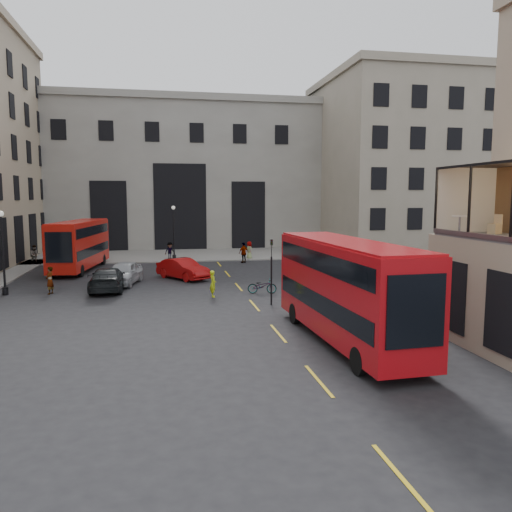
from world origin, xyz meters
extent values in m
plane|color=black|center=(0.00, 0.00, 0.00)|extent=(140.00, 140.00, 0.00)
cube|color=black|center=(4.98, 0.00, 2.00)|extent=(0.08, 9.20, 3.00)
cube|color=beige|center=(6.50, 5.00, 6.05)|extent=(3.00, 0.04, 2.90)
cube|color=slate|center=(5.00, 0.00, 4.70)|extent=(0.12, 10.00, 0.18)
cube|color=#9A9990|center=(-5.00, 48.00, 9.00)|extent=(34.00, 10.00, 18.00)
cube|color=#9A9990|center=(-5.00, 48.00, 17.60)|extent=(35.00, 10.60, 0.80)
cube|color=black|center=(-5.00, 42.96, 5.00)|extent=(6.00, 0.12, 10.00)
cube|color=black|center=(-13.00, 42.96, 4.00)|extent=(4.00, 0.12, 8.00)
cube|color=black|center=(3.00, 42.96, 4.00)|extent=(4.00, 0.12, 8.00)
cube|color=gray|center=(20.00, 40.00, 10.00)|extent=(16.00, 18.00, 20.00)
cube|color=gray|center=(20.00, 40.00, 19.60)|extent=(16.60, 18.60, 0.80)
cube|color=slate|center=(-6.00, 38.00, 0.06)|extent=(40.00, 12.00, 0.12)
cylinder|color=black|center=(-1.00, 12.00, 1.40)|extent=(0.10, 0.10, 2.80)
imported|color=black|center=(-1.00, 12.00, 3.30)|extent=(0.16, 0.20, 1.00)
cylinder|color=black|center=(-15.00, 28.00, 1.40)|extent=(0.10, 0.10, 2.80)
imported|color=black|center=(-15.00, 28.00, 3.30)|extent=(0.16, 0.20, 1.00)
cylinder|color=black|center=(-17.00, 18.00, 2.50)|extent=(0.14, 0.14, 5.00)
cylinder|color=black|center=(-17.00, 18.00, 0.25)|extent=(0.36, 0.36, 0.50)
sphere|color=silver|center=(-17.00, 18.00, 5.15)|extent=(0.36, 0.36, 0.36)
cylinder|color=black|center=(-6.00, 34.00, 2.50)|extent=(0.14, 0.14, 5.00)
cylinder|color=black|center=(-6.00, 34.00, 0.25)|extent=(0.36, 0.36, 0.50)
sphere|color=silver|center=(-6.00, 34.00, 5.15)|extent=(0.36, 0.36, 0.36)
cube|color=#B10C12|center=(0.50, 4.17, 2.34)|extent=(2.99, 11.05, 3.88)
cube|color=black|center=(0.50, 4.17, 1.79)|extent=(3.00, 10.46, 0.80)
cube|color=black|center=(0.50, 4.17, 3.53)|extent=(3.00, 10.46, 0.80)
cube|color=#B10C12|center=(0.50, 4.17, 4.31)|extent=(2.88, 10.83, 0.12)
cylinder|color=black|center=(-0.78, 7.61, 0.50)|extent=(0.32, 1.01, 1.00)
cylinder|color=black|center=(1.46, 7.72, 0.50)|extent=(0.32, 1.01, 1.00)
cylinder|color=black|center=(-0.45, 0.28, 0.50)|extent=(0.32, 1.01, 1.00)
cylinder|color=black|center=(1.80, 0.39, 0.50)|extent=(0.32, 1.01, 1.00)
cube|color=#BA150C|center=(-13.99, 28.38, 2.24)|extent=(3.70, 10.72, 3.72)
cube|color=black|center=(-13.99, 28.38, 1.72)|extent=(3.67, 10.15, 0.76)
cube|color=black|center=(-13.99, 28.38, 3.39)|extent=(3.67, 10.15, 0.76)
cube|color=#BA150C|center=(-13.99, 28.38, 4.13)|extent=(3.58, 10.50, 0.11)
cylinder|color=black|center=(-14.63, 31.85, 0.48)|extent=(0.39, 0.98, 0.95)
cylinder|color=black|center=(-12.50, 31.57, 0.48)|extent=(0.39, 0.98, 0.95)
cylinder|color=black|center=(-15.53, 24.87, 0.48)|extent=(0.39, 0.98, 0.95)
cylinder|color=black|center=(-13.40, 24.60, 0.48)|extent=(0.39, 0.98, 0.95)
imported|color=#A2A5AA|center=(-9.88, 20.63, 0.82)|extent=(2.88, 5.08, 1.63)
imported|color=#970909|center=(-5.63, 22.13, 0.78)|extent=(4.08, 4.81, 1.56)
imported|color=black|center=(-10.72, 18.36, 0.77)|extent=(2.19, 5.34, 1.55)
imported|color=gray|center=(-0.84, 15.46, 0.48)|extent=(1.94, 1.00, 0.97)
imported|color=#C5E117|center=(-4.08, 14.89, 0.83)|extent=(0.42, 0.62, 1.67)
imported|color=gray|center=(-18.65, 32.80, 0.91)|extent=(1.08, 0.97, 1.82)
imported|color=gray|center=(-6.40, 34.24, 0.87)|extent=(1.29, 1.10, 1.73)
imported|color=gray|center=(0.40, 30.48, 0.96)|extent=(1.22, 0.95, 1.92)
imported|color=gray|center=(1.37, 33.02, 0.90)|extent=(0.70, 0.95, 1.79)
imported|color=gray|center=(-14.25, 17.77, 0.89)|extent=(0.61, 0.75, 1.77)
cylinder|color=silver|center=(5.38, 3.70, 5.38)|extent=(0.64, 0.64, 0.04)
cylinder|color=slate|center=(5.38, 3.70, 5.00)|extent=(0.09, 0.09, 0.75)
cylinder|color=slate|center=(5.38, 3.70, 4.62)|extent=(0.47, 0.47, 0.03)
cube|color=tan|center=(7.07, 3.69, 4.82)|extent=(0.50, 0.50, 0.45)
cube|color=tan|center=(7.25, 3.74, 5.25)|extent=(0.13, 0.42, 0.40)
camera|label=1|loc=(-7.09, -15.59, 6.19)|focal=35.00mm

